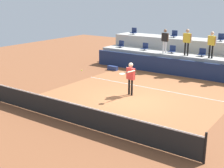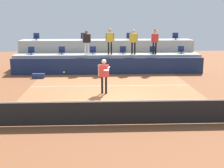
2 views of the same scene
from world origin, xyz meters
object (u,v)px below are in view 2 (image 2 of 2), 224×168
(stadium_chair_lower_far_right, at_px, (181,50))
(spectator_in_grey, at_px, (134,39))
(stadium_chair_upper_far_left, at_px, (36,37))
(stadium_chair_upper_far_right, at_px, (176,37))
(stadium_chair_lower_right, at_px, (153,50))
(tennis_ball, at_px, (64,72))
(equipment_bag, at_px, (39,76))
(stadium_chair_lower_mid_left, at_px, (93,51))
(spectator_with_hat, at_px, (155,39))
(spectator_leaning_on_rail, at_px, (87,40))
(stadium_chair_upper_left, at_px, (84,37))
(tennis_player, at_px, (104,73))
(stadium_chair_lower_left, at_px, (62,51))
(stadium_chair_upper_right, at_px, (129,37))
(spectator_in_white, at_px, (110,39))
(stadium_chair_lower_far_left, at_px, (31,51))
(stadium_chair_lower_mid_right, at_px, (123,51))

(stadium_chair_lower_far_right, relative_size, spectator_in_grey, 0.31)
(stadium_chair_upper_far_left, xyz_separation_m, stadium_chair_upper_far_right, (10.58, 0.00, 0.00))
(stadium_chair_lower_right, height_order, stadium_chair_upper_far_left, stadium_chair_upper_far_left)
(tennis_ball, bearing_deg, equipment_bag, 110.73)
(stadium_chair_lower_far_right, bearing_deg, stadium_chair_lower_mid_left, 180.00)
(spectator_with_hat, xyz_separation_m, equipment_bag, (-7.75, -2.00, -2.17))
(stadium_chair_upper_far_right, bearing_deg, spectator_leaning_on_rail, -162.02)
(stadium_chair_upper_left, height_order, tennis_player, stadium_chair_upper_left)
(stadium_chair_lower_right, bearing_deg, stadium_chair_upper_left, 160.13)
(stadium_chair_lower_mid_left, relative_size, equipment_bag, 0.68)
(stadium_chair_lower_left, bearing_deg, stadium_chair_upper_right, 19.96)
(spectator_leaning_on_rail, distance_m, equipment_bag, 4.19)
(spectator_in_white, distance_m, tennis_ball, 8.38)
(stadium_chair_lower_far_right, bearing_deg, stadium_chair_lower_right, 180.00)
(spectator_in_white, bearing_deg, tennis_ball, -106.42)
(spectator_in_grey, bearing_deg, spectator_with_hat, 0.00)
(stadium_chair_lower_right, relative_size, tennis_ball, 7.65)
(stadium_chair_upper_right, distance_m, stadium_chair_upper_far_right, 3.55)
(stadium_chair_lower_left, xyz_separation_m, spectator_leaning_on_rail, (1.78, -0.38, 0.79))
(stadium_chair_upper_right, bearing_deg, tennis_player, -104.25)
(spectator_leaning_on_rail, bearing_deg, stadium_chair_upper_far_right, 17.98)
(equipment_bag, bearing_deg, stadium_chair_upper_left, 56.87)
(stadium_chair_lower_far_left, xyz_separation_m, tennis_player, (4.96, -6.60, -0.38))
(spectator_with_hat, bearing_deg, tennis_player, -120.59)
(tennis_ball, bearing_deg, stadium_chair_lower_left, 96.93)
(stadium_chair_upper_far_right, xyz_separation_m, equipment_bag, (-9.76, -4.19, -2.16))
(spectator_with_hat, bearing_deg, stadium_chair_upper_right, 125.20)
(stadium_chair_upper_far_left, xyz_separation_m, spectator_with_hat, (8.57, -2.18, 0.00))
(stadium_chair_upper_right, bearing_deg, stadium_chair_upper_far_left, 180.00)
(tennis_ball, bearing_deg, stadium_chair_lower_mid_right, 68.49)
(stadium_chair_lower_mid_right, distance_m, stadium_chair_upper_far_right, 4.63)
(tennis_player, relative_size, equipment_bag, 2.32)
(stadium_chair_lower_right, bearing_deg, spectator_with_hat, -84.62)
(spectator_in_white, xyz_separation_m, tennis_ball, (-2.36, -8.00, -0.87))
(tennis_player, bearing_deg, stadium_chair_lower_far_right, 49.27)
(stadium_chair_upper_far_left, distance_m, spectator_with_hat, 8.85)
(stadium_chair_upper_far_right, relative_size, spectator_in_grey, 0.31)
(tennis_ball, bearing_deg, spectator_leaning_on_rail, 84.60)
(stadium_chair_lower_far_right, relative_size, spectator_with_hat, 0.30)
(stadium_chair_lower_far_left, xyz_separation_m, stadium_chair_lower_far_right, (10.64, 0.00, 0.00))
(stadium_chair_lower_far_right, distance_m, stadium_chair_upper_far_right, 1.99)
(spectator_in_white, bearing_deg, spectator_with_hat, 0.00)
(spectator_leaning_on_rail, distance_m, tennis_ball, 8.07)
(stadium_chair_lower_mid_left, bearing_deg, stadium_chair_lower_mid_right, 0.00)
(stadium_chair_lower_far_left, height_order, stadium_chair_lower_right, same)
(stadium_chair_lower_far_left, height_order, equipment_bag, stadium_chair_lower_far_left)
(spectator_in_white, bearing_deg, spectator_leaning_on_rail, 180.00)
(stadium_chair_lower_far_right, height_order, spectator_in_white, spectator_in_white)
(stadium_chair_lower_mid_left, distance_m, tennis_ball, 8.46)
(tennis_player, distance_m, tennis_ball, 2.56)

